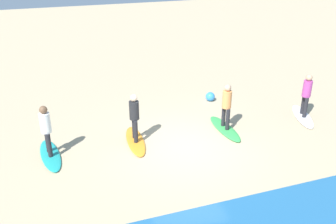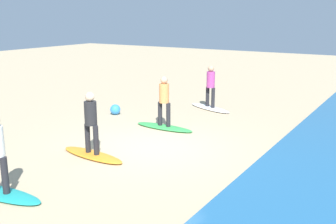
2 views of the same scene
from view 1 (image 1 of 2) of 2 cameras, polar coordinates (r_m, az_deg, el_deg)
name	(u,v)px [view 1 (image 1 of 2)]	position (r m, az deg, el deg)	size (l,w,h in m)	color
ground_plane	(184,147)	(12.25, 2.52, -5.39)	(60.00, 60.00, 0.00)	tan
surfboard_white	(303,116)	(15.11, 19.98, -0.61)	(2.10, 0.56, 0.09)	white
surfer_white	(307,92)	(14.73, 20.53, 2.87)	(0.32, 0.44, 1.64)	#232328
surfboard_green	(225,128)	(13.44, 8.72, -2.52)	(2.10, 0.56, 0.09)	green
surfer_green	(227,103)	(13.02, 9.00, 1.35)	(0.32, 0.46, 1.64)	#232328
surfboard_orange	(135,141)	(12.55, -5.03, -4.45)	(2.10, 0.56, 0.09)	orange
surfer_orange	(134,114)	(12.09, -5.20, -0.35)	(0.32, 0.46, 1.64)	#232328
surfboard_teal	(50,155)	(12.29, -17.65, -6.32)	(2.10, 0.56, 0.09)	teal
surfer_teal	(46,127)	(11.83, -18.26, -2.20)	(0.32, 0.46, 1.64)	#232328
beach_ball	(210,97)	(15.69, 6.51, 2.37)	(0.38, 0.38, 0.38)	#338CE5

